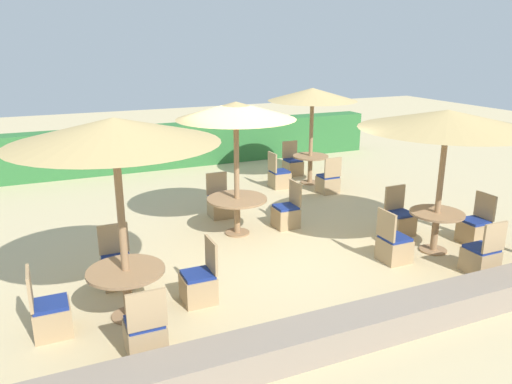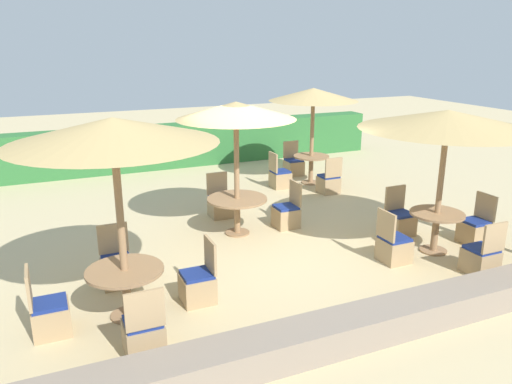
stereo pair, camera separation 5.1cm
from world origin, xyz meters
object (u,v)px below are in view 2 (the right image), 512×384
patio_chair_front_left_west (49,315)px  parasol_front_right (448,120)px  parasol_back_right (313,95)px  patio_chair_back_right_south (329,183)px  parasol_front_left (113,131)px  patio_chair_front_left_north (117,268)px  patio_chair_back_right_west (280,178)px  round_table_back_right (311,163)px  patio_chair_front_right_east (475,229)px  patio_chair_front_right_north (400,221)px  parasol_center (236,111)px  patio_chair_center_north (220,205)px  patio_chair_back_right_north (294,166)px  patio_chair_front_left_south (144,334)px  patio_chair_center_east (287,214)px  round_table_center (237,205)px  round_table_front_left (125,280)px  patio_chair_front_right_south (481,258)px  round_table_front_right (436,222)px  patio_chair_front_right_west (393,247)px  patio_chair_front_left_east (198,284)px

patio_chair_front_left_west → parasol_front_right: (6.41, 0.07, 2.10)m
parasol_back_right → patio_chair_back_right_south: bearing=-92.1°
parasol_front_left → patio_chair_front_left_north: (0.02, 1.02, -2.30)m
patio_chair_back_right_west → round_table_back_right: bearing=92.9°
patio_chair_front_right_east → patio_chair_front_right_north: bearing=47.6°
parasol_center → patio_chair_center_north: (0.03, 1.07, -2.13)m
parasol_front_right → patio_chair_back_right_west: size_ratio=3.18×
parasol_back_right → patio_chair_back_right_north: parasol_back_right is taller
patio_chair_center_north → parasol_front_left: parasol_front_left is taller
patio_chair_center_north → patio_chair_front_left_south: same height
patio_chair_center_east → patio_chair_front_right_east: (2.84, -2.15, 0.00)m
patio_chair_front_left_south → parasol_back_right: parasol_back_right is taller
patio_chair_front_left_north → patio_chair_back_right_west: bearing=-140.9°
patio_chair_front_left_south → round_table_center: bearing=52.4°
patio_chair_center_north → round_table_front_left: (-2.54, -3.34, 0.29)m
patio_chair_front_right_south → patio_chair_front_right_east: bearing=47.5°
parasol_front_right → patio_chair_front_right_south: 2.33m
round_table_front_right → patio_chair_back_right_west: size_ratio=1.01×
round_table_center → parasol_front_left: (-2.51, -2.27, 1.97)m
round_table_center → patio_chair_center_north: patio_chair_center_north is taller
patio_chair_front_right_west → parasol_back_right: size_ratio=0.37×
patio_chair_front_right_south → patio_chair_front_right_north: size_ratio=1.00×
patio_chair_front_left_west → round_table_front_right: (6.41, 0.07, 0.29)m
round_table_center → patio_chair_center_north: size_ratio=1.25×
parasol_center → patio_chair_front_right_west: parasol_center is taller
patio_chair_center_north → patio_chair_front_left_west: bearing=43.7°
patio_chair_front_right_east → patio_chair_front_left_north: bearing=81.3°
round_table_front_right → patio_chair_back_right_west: patio_chair_back_right_west is taller
round_table_center → patio_chair_front_right_west: bearing=-49.3°
round_table_front_right → patio_chair_front_right_west: bearing=-176.6°
patio_chair_center_north → patio_chair_back_right_west: 2.60m
patio_chair_center_east → parasol_center: bearing=86.7°
patio_chair_front_left_north → patio_chair_back_right_north: 7.36m
round_table_front_left → parasol_front_right: size_ratio=0.35×
round_table_front_left → patio_chair_back_right_west: (4.68, 4.81, -0.29)m
round_table_center → round_table_front_left: round_table_center is taller
patio_chair_front_left_west → parasol_back_right: 8.48m
parasol_front_right → round_table_back_right: 5.15m
patio_chair_front_left_west → patio_chair_back_right_south: 7.66m
parasol_front_left → round_table_front_right: size_ratio=2.91×
patio_chair_front_right_north → patio_chair_back_right_north: bearing=-92.5°
round_table_center → parasol_back_right: size_ratio=0.47×
patio_chair_back_right_west → parasol_front_left: bearing=-44.2°
patio_chair_front_left_east → parasol_front_right: size_ratio=0.31×
patio_chair_center_north → patio_chair_front_left_east: bearing=65.4°
parasol_front_left → patio_chair_front_right_north: 5.95m
patio_chair_center_east → patio_chair_front_right_south: bearing=-148.7°
patio_chair_center_east → round_table_front_left: 4.20m
patio_chair_back_right_west → patio_chair_back_right_north: size_ratio=1.00×
patio_chair_front_right_west → patio_chair_front_right_south: (1.01, -0.94, 0.00)m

